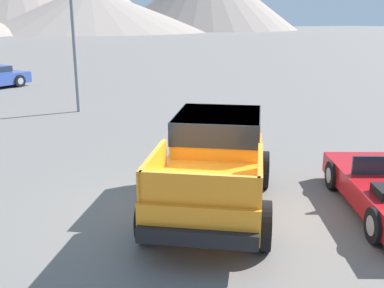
{
  "coord_description": "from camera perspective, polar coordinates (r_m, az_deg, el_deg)",
  "views": [
    {
      "loc": [
        -3.6,
        -7.55,
        3.72
      ],
      "look_at": [
        0.26,
        0.81,
        1.12
      ],
      "focal_mm": 42.0,
      "sensor_mm": 36.0,
      "label": 1
    }
  ],
  "objects": [
    {
      "name": "orange_pickup_truck",
      "position": [
        9.06,
        2.97,
        -1.59
      ],
      "size": [
        4.21,
        5.08,
        1.79
      ],
      "rotation": [
        0.0,
        0.0,
        -0.58
      ],
      "color": "orange",
      "rests_on": "ground_plane"
    },
    {
      "name": "ground_plane",
      "position": [
        9.15,
        0.64,
        -8.23
      ],
      "size": [
        320.0,
        320.0,
        0.0
      ],
      "primitive_type": "plane",
      "color": "slate"
    }
  ]
}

